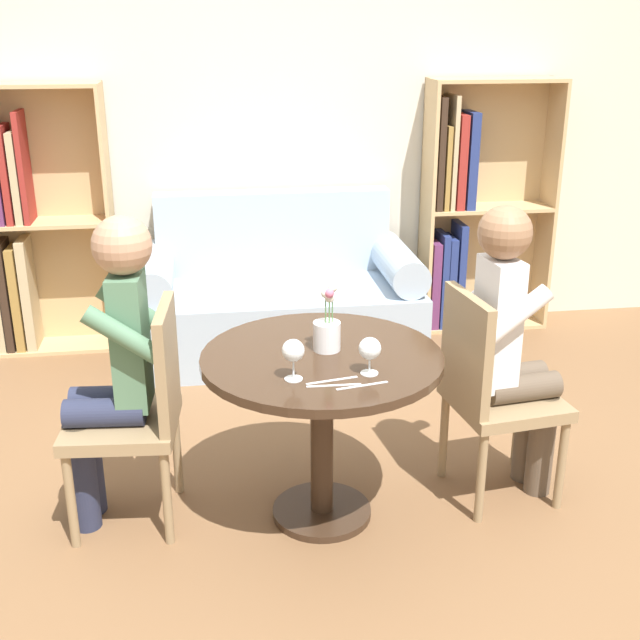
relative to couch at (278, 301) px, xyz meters
name	(u,v)px	position (x,y,z in m)	size (l,w,h in m)	color
ground_plane	(322,514)	(0.00, -1.76, -0.31)	(16.00, 16.00, 0.00)	brown
back_wall	(268,115)	(0.00, 0.43, 1.04)	(5.20, 0.05, 2.70)	beige
round_table	(322,389)	(0.00, -1.76, 0.25)	(0.92, 0.92, 0.71)	#382619
couch	(278,301)	(0.00, 0.00, 0.00)	(1.64, 0.80, 0.92)	#9EB2C6
bookshelf_left	(22,228)	(-1.47, 0.26, 0.44)	(0.81, 0.28, 1.56)	tan
bookshelf_right	(468,212)	(1.24, 0.27, 0.44)	(0.81, 0.28, 1.56)	tan
chair_left	(140,407)	(-0.70, -1.67, 0.18)	(0.45, 0.45, 0.90)	#937A56
chair_right	(490,388)	(0.70, -1.70, 0.18)	(0.47, 0.47, 0.90)	#937A56
person_left	(113,363)	(-0.78, -1.66, 0.37)	(0.44, 0.36, 1.24)	#282D47
person_right	(512,345)	(0.78, -1.68, 0.36)	(0.44, 0.37, 1.24)	brown
wine_glass_left	(293,352)	(-0.13, -1.97, 0.50)	(0.08, 0.08, 0.15)	white
wine_glass_right	(370,350)	(0.14, -1.96, 0.49)	(0.08, 0.08, 0.14)	white
flower_vase	(327,330)	(0.03, -1.72, 0.48)	(0.10, 0.10, 0.26)	silver
knife_left_setting	(362,386)	(0.10, -2.05, 0.40)	(0.19, 0.05, 0.00)	silver
fork_left_setting	(335,385)	(0.00, -2.04, 0.40)	(0.19, 0.02, 0.00)	silver
knife_right_setting	(333,380)	(0.00, -2.00, 0.40)	(0.19, 0.05, 0.00)	silver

